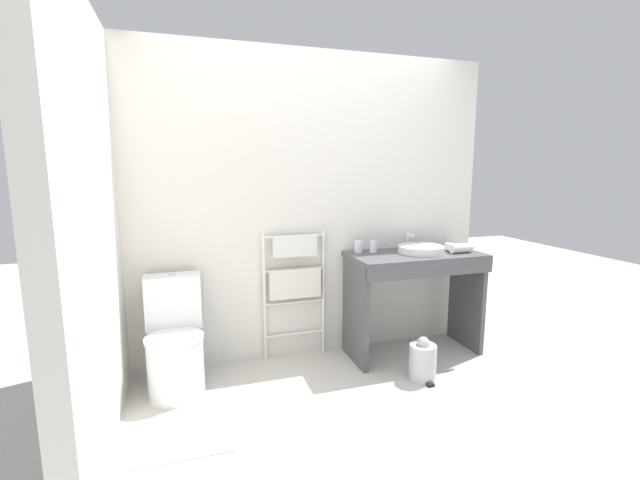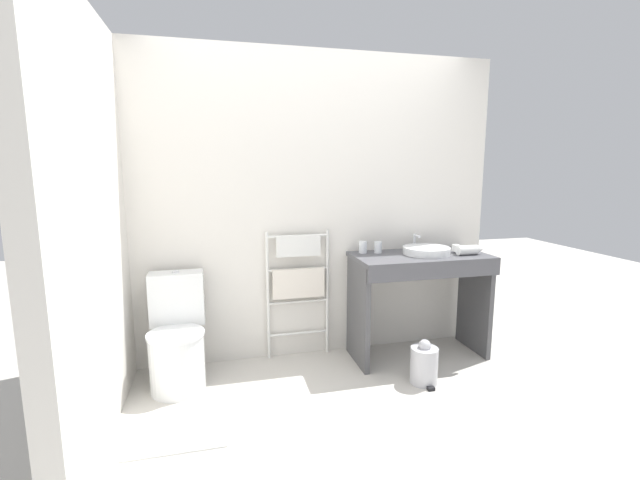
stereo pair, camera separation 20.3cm
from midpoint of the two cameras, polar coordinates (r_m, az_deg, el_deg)
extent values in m
plane|color=beige|center=(2.70, 4.84, -25.21)|extent=(12.00, 12.00, 0.00)
cube|color=silver|center=(3.49, -3.30, 4.34)|extent=(3.05, 0.12, 2.44)
cube|color=silver|center=(2.76, -30.13, 1.68)|extent=(0.12, 1.90, 2.44)
cylinder|color=white|center=(3.22, -20.45, -15.64)|extent=(0.37, 0.37, 0.40)
cylinder|color=white|center=(3.14, -20.68, -12.16)|extent=(0.39, 0.39, 0.02)
cube|color=white|center=(3.32, -20.67, -7.63)|extent=(0.38, 0.18, 0.39)
cylinder|color=silver|center=(3.27, -20.87, -4.28)|extent=(0.05, 0.05, 0.01)
cylinder|color=white|center=(3.46, -9.09, -7.59)|extent=(0.02, 0.02, 1.05)
cylinder|color=white|center=(3.56, -1.19, -6.97)|extent=(0.02, 0.02, 1.05)
cylinder|color=white|center=(3.62, -5.00, -12.38)|extent=(0.49, 0.02, 0.02)
cylinder|color=white|center=(3.52, -5.06, -8.27)|extent=(0.49, 0.02, 0.02)
cylinder|color=white|center=(3.45, -5.13, -3.96)|extent=(0.49, 0.02, 0.02)
cylinder|color=white|center=(3.40, -5.20, 0.50)|extent=(0.49, 0.02, 0.02)
cube|color=silver|center=(3.38, -5.07, -0.82)|extent=(0.35, 0.04, 0.17)
cube|color=silver|center=(3.45, -5.00, -5.84)|extent=(0.42, 0.04, 0.24)
cube|color=#4C4C51|center=(3.54, 11.00, -2.02)|extent=(1.08, 0.54, 0.03)
cube|color=#4C4C51|center=(3.34, 13.08, -3.99)|extent=(1.08, 0.02, 0.10)
cube|color=#4C4C4F|center=(3.44, 3.03, -9.59)|extent=(0.04, 0.46, 0.82)
cube|color=#4C4C4F|center=(3.92, 17.55, -7.63)|extent=(0.04, 0.46, 0.82)
cylinder|color=white|center=(3.56, 11.72, -1.22)|extent=(0.37, 0.37, 0.06)
cylinder|color=silver|center=(3.56, 11.74, -0.82)|extent=(0.31, 0.31, 0.01)
cylinder|color=silver|center=(3.74, 10.11, -0.06)|extent=(0.02, 0.02, 0.13)
cylinder|color=silver|center=(3.69, 10.46, 0.67)|extent=(0.02, 0.09, 0.02)
cylinder|color=white|center=(3.50, 3.52, -0.90)|extent=(0.07, 0.07, 0.10)
cylinder|color=white|center=(3.52, 5.51, -0.89)|extent=(0.06, 0.06, 0.09)
cylinder|color=white|center=(3.63, 16.72, -1.07)|extent=(0.17, 0.08, 0.08)
cone|color=silver|center=(3.69, 18.17, -0.96)|extent=(0.06, 0.07, 0.07)
cube|color=white|center=(3.68, 15.48, -0.87)|extent=(0.05, 0.10, 0.05)
cylinder|color=#B7B7BC|center=(3.32, 11.77, -15.67)|extent=(0.20, 0.20, 0.27)
sphere|color=#B7B7BC|center=(3.26, 11.86, -13.27)|extent=(0.09, 0.09, 0.09)
cube|color=black|center=(3.29, 12.72, -18.34)|extent=(0.05, 0.04, 0.02)
cube|color=silver|center=(2.83, -20.04, -23.87)|extent=(0.56, 0.36, 0.01)
camera|label=1|loc=(0.10, -91.94, -0.33)|focal=24.00mm
camera|label=2|loc=(0.10, 88.06, 0.33)|focal=24.00mm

